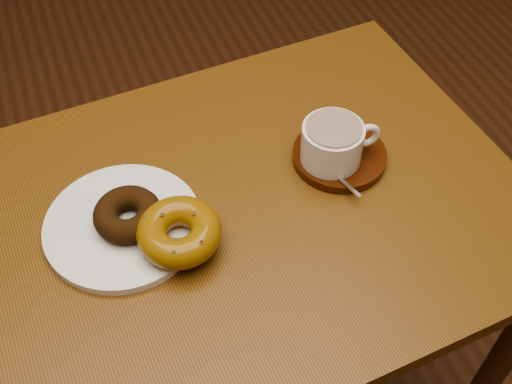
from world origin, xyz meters
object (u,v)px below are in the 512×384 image
object	(u,v)px
cafe_table	(244,253)
donut_plate	(123,225)
saucer	(339,156)
coffee_cup	(333,142)

from	to	relation	value
cafe_table	donut_plate	size ratio (longest dim) A/B	3.91
saucer	coffee_cup	world-z (taller)	coffee_cup
cafe_table	donut_plate	distance (m)	0.21
donut_plate	coffee_cup	bearing A→B (deg)	1.13
cafe_table	saucer	size ratio (longest dim) A/B	5.99
donut_plate	coffee_cup	distance (m)	0.32
saucer	coffee_cup	size ratio (longest dim) A/B	1.18
coffee_cup	cafe_table	bearing A→B (deg)	-163.70
donut_plate	saucer	world-z (taller)	saucer
cafe_table	donut_plate	bearing A→B (deg)	169.46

